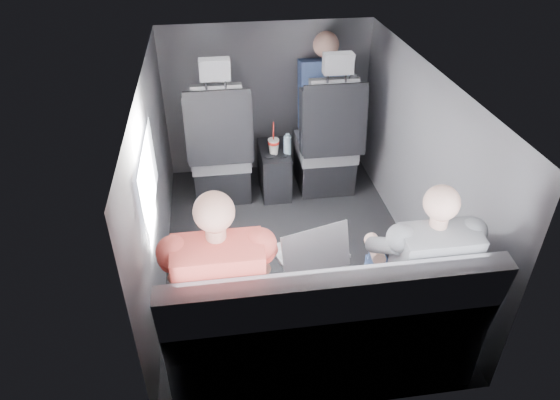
{
  "coord_description": "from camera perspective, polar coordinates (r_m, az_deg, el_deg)",
  "views": [
    {
      "loc": [
        -0.49,
        -2.83,
        2.37
      ],
      "look_at": [
        -0.08,
        -0.05,
        0.51
      ],
      "focal_mm": 32.0,
      "sensor_mm": 36.0,
      "label": 1
    }
  ],
  "objects": [
    {
      "name": "panel_back",
      "position": [
        2.34,
        6.62,
        -13.27
      ],
      "size": [
        1.8,
        0.02,
        1.35
      ],
      "primitive_type": "cube",
      "color": "#56565B",
      "rests_on": "floor"
    },
    {
      "name": "laptop_silver",
      "position": [
        2.73,
        3.66,
        -5.87
      ],
      "size": [
        0.44,
        0.43,
        0.27
      ],
      "color": "#B1B1B6",
      "rests_on": "rear_bench"
    },
    {
      "name": "rear_bench",
      "position": [
        2.76,
        4.9,
        -14.93
      ],
      "size": [
        1.6,
        0.57,
        0.92
      ],
      "color": "slate",
      "rests_on": "floor"
    },
    {
      "name": "center_console",
      "position": [
        4.33,
        -0.67,
        3.46
      ],
      "size": [
        0.24,
        0.48,
        0.41
      ],
      "color": "black",
      "rests_on": "floor"
    },
    {
      "name": "water_bottle",
      "position": [
        4.13,
        0.85,
        6.33
      ],
      "size": [
        0.06,
        0.06,
        0.18
      ],
      "color": "#ABC7E8",
      "rests_on": "center_console"
    },
    {
      "name": "passenger_front_right",
      "position": [
        4.35,
        4.98,
        11.69
      ],
      "size": [
        0.42,
        0.42,
        0.88
      ],
      "color": "navy",
      "rests_on": "front_seat_right"
    },
    {
      "name": "front_seat_left",
      "position": [
        4.17,
        -6.78,
        5.09
      ],
      "size": [
        0.52,
        0.58,
        1.26
      ],
      "color": "black",
      "rests_on": "floor"
    },
    {
      "name": "seatbelt",
      "position": [
        3.95,
        6.26,
        9.93
      ],
      "size": [
        0.35,
        0.11,
        0.59
      ],
      "primitive_type": "cube",
      "rotation": [
        -0.14,
        0.49,
        0.0
      ],
      "color": "black",
      "rests_on": "front_seat_right"
    },
    {
      "name": "floor",
      "position": [
        3.73,
        1.17,
        -5.97
      ],
      "size": [
        2.6,
        2.6,
        0.0
      ],
      "primitive_type": "plane",
      "color": "black",
      "rests_on": "ground"
    },
    {
      "name": "side_window",
      "position": [
        2.96,
        -14.76,
        2.49
      ],
      "size": [
        0.02,
        0.75,
        0.42
      ],
      "primitive_type": "cube",
      "color": "white",
      "rests_on": "panel_left"
    },
    {
      "name": "passenger_rear_left",
      "position": [
        2.55,
        -6.78,
        -9.63
      ],
      "size": [
        0.52,
        0.63,
        1.25
      ],
      "color": "#333438",
      "rests_on": "rear_bench"
    },
    {
      "name": "front_seat_right",
      "position": [
        4.27,
        5.4,
        5.93
      ],
      "size": [
        0.52,
        0.58,
        1.26
      ],
      "color": "black",
      "rests_on": "floor"
    },
    {
      "name": "soda_cup",
      "position": [
        4.13,
        -0.74,
        6.22
      ],
      "size": [
        0.09,
        0.09,
        0.29
      ],
      "color": "white",
      "rests_on": "center_console"
    },
    {
      "name": "passenger_rear_right",
      "position": [
        2.75,
        15.39,
        -7.58
      ],
      "size": [
        0.48,
        0.6,
        1.19
      ],
      "color": "navy",
      "rests_on": "rear_bench"
    },
    {
      "name": "laptop_white",
      "position": [
        2.66,
        -5.78,
        -7.55
      ],
      "size": [
        0.35,
        0.34,
        0.24
      ],
      "color": "silver",
      "rests_on": "passenger_rear_left"
    },
    {
      "name": "panel_front",
      "position": [
        4.49,
        -1.45,
        11.38
      ],
      "size": [
        1.8,
        0.02,
        1.35
      ],
      "primitive_type": "cube",
      "color": "#56565B",
      "rests_on": "floor"
    },
    {
      "name": "laptop_black",
      "position": [
        2.86,
        15.24,
        -5.29
      ],
      "size": [
        0.33,
        0.3,
        0.23
      ],
      "color": "black",
      "rests_on": "passenger_rear_right"
    },
    {
      "name": "ceiling",
      "position": [
        3.05,
        1.46,
        13.98
      ],
      "size": [
        2.6,
        2.6,
        0.0
      ],
      "primitive_type": "plane",
      "rotation": [
        3.14,
        0.0,
        0.0
      ],
      "color": "#B2B2AD",
      "rests_on": "panel_back"
    },
    {
      "name": "panel_left",
      "position": [
        3.33,
        -14.19,
        1.78
      ],
      "size": [
        0.02,
        2.6,
        1.35
      ],
      "primitive_type": "cube",
      "color": "#56565B",
      "rests_on": "floor"
    },
    {
      "name": "panel_right",
      "position": [
        3.58,
        15.69,
        3.94
      ],
      "size": [
        0.02,
        2.6,
        1.35
      ],
      "primitive_type": "cube",
      "color": "#56565B",
      "rests_on": "floor"
    }
  ]
}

